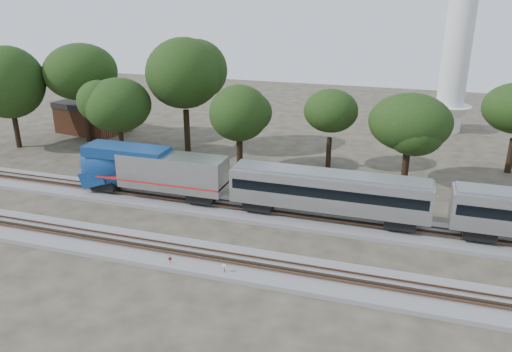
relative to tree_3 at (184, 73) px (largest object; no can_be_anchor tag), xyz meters
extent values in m
plane|color=#383328|center=(10.52, -22.77, -10.54)|extent=(160.00, 160.00, 0.00)
cube|color=slate|center=(10.52, -16.77, -10.34)|extent=(160.00, 5.00, 0.40)
cube|color=brown|center=(10.52, -17.49, -9.89)|extent=(160.00, 0.08, 0.15)
cube|color=brown|center=(10.52, -16.06, -9.89)|extent=(160.00, 0.08, 0.15)
cube|color=slate|center=(10.52, -26.77, -10.34)|extent=(160.00, 5.00, 0.40)
cube|color=brown|center=(10.52, -27.49, -9.89)|extent=(160.00, 0.08, 0.15)
cube|color=brown|center=(10.52, -26.06, -9.89)|extent=(160.00, 0.08, 0.15)
cube|color=#B9BBC0|center=(6.31, -16.77, -7.12)|extent=(11.20, 3.17, 3.49)
ellipsoid|color=navy|center=(-1.72, -16.77, -7.38)|extent=(5.70, 3.30, 4.86)
cube|color=navy|center=(1.14, -16.77, -5.48)|extent=(8.98, 3.11, 1.06)
cube|color=black|center=(-1.19, -16.77, -6.33)|extent=(0.47, 2.43, 1.38)
cube|color=#AF1E1B|center=(5.05, -16.77, -8.02)|extent=(13.73, 3.21, 0.19)
cube|color=black|center=(-1.56, -16.77, -9.34)|extent=(2.75, 2.32, 0.95)
cube|color=black|center=(9.54, -16.77, -9.34)|extent=(2.75, 2.32, 0.95)
cube|color=#B9BBC0|center=(22.22, -16.77, -7.28)|extent=(18.38, 3.17, 3.17)
cube|color=black|center=(22.22, -16.77, -6.96)|extent=(17.75, 3.22, 0.95)
cube|color=gray|center=(22.22, -16.77, -5.64)|extent=(17.96, 2.54, 0.37)
cube|color=black|center=(15.56, -16.77, -9.34)|extent=(2.75, 2.32, 0.95)
cube|color=black|center=(28.87, -16.77, -9.34)|extent=(2.75, 2.32, 0.95)
cube|color=black|center=(35.38, -16.77, -9.34)|extent=(2.75, 2.32, 0.95)
cylinder|color=#512D19|center=(11.85, -28.58, -10.13)|extent=(0.06, 0.06, 0.83)
cylinder|color=#A6140B|center=(11.85, -28.58, -9.76)|extent=(0.28, 0.14, 0.29)
cylinder|color=#512D19|center=(16.42, -28.53, -10.06)|extent=(0.06, 0.06, 0.97)
cylinder|color=silver|center=(16.42, -28.53, -9.63)|extent=(0.34, 0.14, 0.35)
cube|color=#512D19|center=(17.72, -27.96, -10.39)|extent=(0.52, 0.33, 0.30)
cylinder|color=silver|center=(34.15, 21.85, 3.66)|extent=(4.06, 4.06, 28.41)
cone|color=silver|center=(34.15, 21.85, -8.52)|extent=(6.49, 6.49, 4.06)
cube|color=brown|center=(-18.18, 4.68, -8.61)|extent=(10.73, 8.37, 3.88)
cube|color=black|center=(-18.18, 4.68, -6.23)|extent=(10.96, 8.60, 0.87)
cylinder|color=black|center=(-23.29, -5.71, -8.10)|extent=(0.70, 0.70, 4.89)
ellipsoid|color=black|center=(-23.29, -5.71, -1.46)|extent=(9.23, 9.23, 7.84)
cylinder|color=black|center=(-15.85, -0.03, -7.84)|extent=(0.70, 0.70, 5.40)
ellipsoid|color=black|center=(-15.85, -0.03, -0.51)|extent=(10.19, 10.19, 8.66)
cylinder|color=black|center=(-6.80, -5.49, -8.64)|extent=(0.70, 0.70, 3.80)
ellipsoid|color=black|center=(-6.80, -5.49, -3.48)|extent=(7.17, 7.17, 6.10)
cylinder|color=black|center=(0.00, 0.00, -7.70)|extent=(0.70, 0.70, 5.69)
ellipsoid|color=black|center=(0.00, 0.00, 0.02)|extent=(10.73, 10.73, 9.12)
cylinder|color=black|center=(9.51, -5.51, -8.61)|extent=(0.70, 0.70, 3.88)
ellipsoid|color=black|center=(9.51, -5.51, -3.35)|extent=(7.31, 7.31, 6.21)
cylinder|color=black|center=(19.58, -1.25, -8.60)|extent=(0.70, 0.70, 3.89)
ellipsoid|color=black|center=(19.58, -1.25, -3.32)|extent=(7.34, 7.34, 6.24)
cylinder|color=black|center=(28.72, -3.90, -8.61)|extent=(0.70, 0.70, 3.86)
ellipsoid|color=black|center=(28.72, -3.90, -3.37)|extent=(7.28, 7.28, 6.19)
cylinder|color=black|center=(40.55, 3.83, -8.42)|extent=(0.70, 0.70, 4.24)
camera|label=1|loc=(28.86, -59.42, 10.06)|focal=35.00mm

